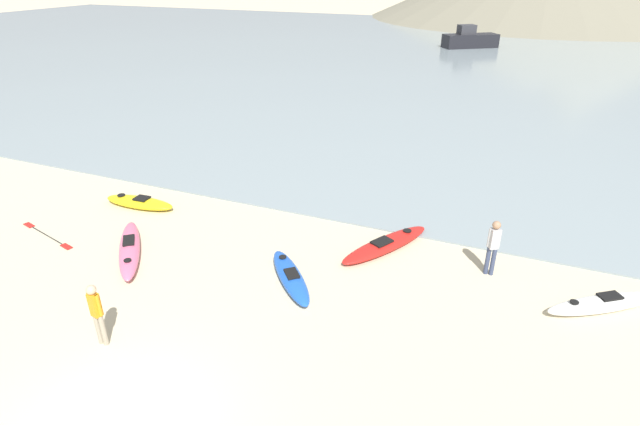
# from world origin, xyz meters

# --- Properties ---
(bay_water) EXTENTS (160.00, 70.00, 0.06)m
(bay_water) POSITION_xyz_m (0.00, 44.37, 0.03)
(bay_water) COLOR gray
(bay_water) RESTS_ON ground_plane
(kayak_on_sand_0) EXTENTS (2.31, 2.48, 0.39)m
(kayak_on_sand_0) POSITION_xyz_m (0.96, 5.60, 0.17)
(kayak_on_sand_0) COLOR blue
(kayak_on_sand_0) RESTS_ON ground_plane
(kayak_on_sand_1) EXTENTS (2.31, 3.42, 0.32)m
(kayak_on_sand_1) POSITION_xyz_m (2.85, 8.33, 0.14)
(kayak_on_sand_1) COLOR red
(kayak_on_sand_1) RESTS_ON ground_plane
(kayak_on_sand_2) EXTENTS (2.76, 0.92, 0.38)m
(kayak_on_sand_2) POSITION_xyz_m (-6.05, 7.77, 0.17)
(kayak_on_sand_2) COLOR yellow
(kayak_on_sand_2) RESTS_ON ground_plane
(kayak_on_sand_3) EXTENTS (2.71, 3.08, 0.40)m
(kayak_on_sand_3) POSITION_xyz_m (-4.11, 5.07, 0.18)
(kayak_on_sand_3) COLOR #E5668C
(kayak_on_sand_3) RESTS_ON ground_plane
(kayak_on_sand_4) EXTENTS (2.88, 2.28, 0.41)m
(kayak_on_sand_4) POSITION_xyz_m (8.70, 7.52, 0.18)
(kayak_on_sand_4) COLOR white
(kayak_on_sand_4) RESTS_ON ground_plane
(person_near_foreground) EXTENTS (0.32, 0.22, 1.60)m
(person_near_foreground) POSITION_xyz_m (-1.93, 1.74, 0.91)
(person_near_foreground) COLOR gray
(person_near_foreground) RESTS_ON ground_plane
(person_near_waterline) EXTENTS (0.34, 0.28, 1.66)m
(person_near_waterline) POSITION_xyz_m (5.90, 8.09, 0.95)
(person_near_waterline) COLOR #384260
(person_near_waterline) RESTS_ON ground_plane
(moored_boat_0) EXTENTS (5.52, 4.65, 2.20)m
(moored_boat_0) POSITION_xyz_m (-0.27, 49.95, 0.83)
(moored_boat_0) COLOR black
(moored_boat_0) RESTS_ON bay_water
(loose_paddle) EXTENTS (2.74, 0.85, 0.03)m
(loose_paddle) POSITION_xyz_m (-7.34, 4.92, 0.01)
(loose_paddle) COLOR black
(loose_paddle) RESTS_ON ground_plane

